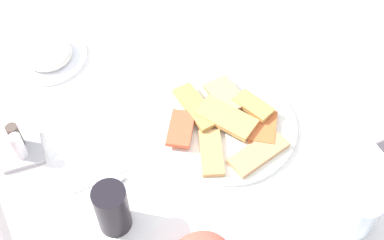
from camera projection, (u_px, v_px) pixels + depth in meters
The scene contains 9 objects.
dining_table at pixel (170, 150), 1.22m from camera, with size 1.17×0.81×0.77m.
pide_platter at pixel (228, 125), 1.15m from camera, with size 0.32×0.32×0.04m.
salad_plate_rice at pixel (47, 54), 1.28m from camera, with size 0.19×0.19×0.05m.
soda_can at pixel (112, 209), 0.96m from camera, with size 0.07×0.07×0.12m, color black.
drinking_glass at pixel (358, 212), 0.97m from camera, with size 0.08×0.08×0.10m, color silver.
paper_napkin at pixel (85, 159), 1.10m from camera, with size 0.14×0.14×0.00m, color white.
fork at pixel (92, 155), 1.10m from camera, with size 0.19×0.02×0.01m, color silver.
spoon at pixel (77, 161), 1.09m from camera, with size 0.17×0.02×0.01m, color silver.
condiment_caddy at pixel (19, 146), 1.09m from camera, with size 0.10×0.10×0.08m.
Camera 1 is at (-0.64, 0.24, 1.70)m, focal length 46.80 mm.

